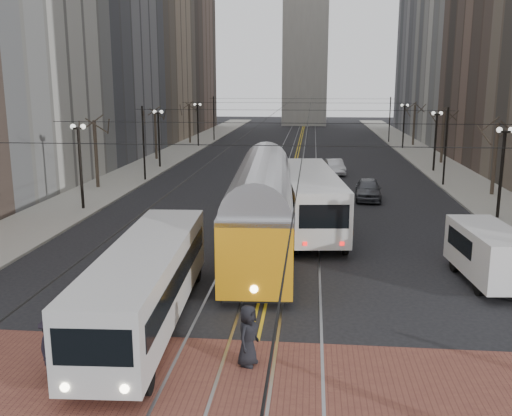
% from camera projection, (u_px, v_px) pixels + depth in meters
% --- Properties ---
extents(ground, '(260.00, 260.00, 0.00)m').
position_uv_depth(ground, '(256.00, 329.00, 20.24)').
color(ground, black).
rests_on(ground, ground).
extents(sidewalk_left, '(5.00, 140.00, 0.15)m').
position_uv_depth(sidewalk_left, '(165.00, 158.00, 65.41)').
color(sidewalk_left, gray).
rests_on(sidewalk_left, ground).
extents(sidewalk_right, '(5.00, 140.00, 0.15)m').
position_uv_depth(sidewalk_right, '(432.00, 162.00, 62.52)').
color(sidewalk_right, gray).
rests_on(sidewalk_right, ground).
extents(crosswalk_band, '(25.00, 6.00, 0.01)m').
position_uv_depth(crosswalk_band, '(243.00, 387.00, 16.35)').
color(crosswalk_band, brown).
rests_on(crosswalk_band, ground).
extents(streetcar_rails, '(4.80, 130.00, 0.02)m').
position_uv_depth(streetcar_rails, '(296.00, 161.00, 63.98)').
color(streetcar_rails, gray).
rests_on(streetcar_rails, ground).
extents(centre_lines, '(0.42, 130.00, 0.01)m').
position_uv_depth(centre_lines, '(296.00, 161.00, 63.98)').
color(centre_lines, gold).
rests_on(centre_lines, ground).
extents(building_left_mid, '(16.00, 20.00, 34.00)m').
position_uv_depth(building_left_mid, '(70.00, 6.00, 63.76)').
color(building_left_mid, slate).
rests_on(building_left_mid, ground).
extents(building_left_far, '(16.00, 20.00, 40.00)m').
position_uv_depth(building_left_far, '(162.00, 18.00, 101.99)').
color(building_left_far, brown).
rests_on(building_left_far, ground).
extents(building_right_far, '(16.00, 20.00, 40.00)m').
position_uv_depth(building_right_far, '(455.00, 14.00, 97.08)').
color(building_right_far, slate).
rests_on(building_right_far, ground).
extents(lamp_posts, '(27.60, 57.20, 5.60)m').
position_uv_depth(lamp_posts, '(290.00, 153.00, 47.58)').
color(lamp_posts, black).
rests_on(lamp_posts, ground).
extents(street_trees, '(31.68, 53.28, 5.60)m').
position_uv_depth(street_trees, '(293.00, 145.00, 53.90)').
color(street_trees, '#382D23').
rests_on(street_trees, ground).
extents(trolley_wires, '(25.96, 120.00, 6.60)m').
position_uv_depth(trolley_wires, '(293.00, 135.00, 53.29)').
color(trolley_wires, black).
rests_on(trolley_wires, ground).
extents(transit_bus, '(3.05, 11.86, 2.94)m').
position_uv_depth(transit_bus, '(147.00, 286.00, 20.30)').
color(transit_bus, '#BBBBBB').
rests_on(transit_bus, ground).
extents(streetcar, '(3.78, 16.05, 3.75)m').
position_uv_depth(streetcar, '(262.00, 216.00, 29.15)').
color(streetcar, orange).
rests_on(streetcar, ground).
extents(rear_bus, '(4.17, 13.19, 3.38)m').
position_uv_depth(rear_bus, '(310.00, 201.00, 33.80)').
color(rear_bus, silver).
rests_on(rear_bus, ground).
extents(cargo_van, '(2.58, 5.66, 2.43)m').
position_uv_depth(cargo_van, '(489.00, 256.00, 24.61)').
color(cargo_van, silver).
rests_on(cargo_van, ground).
extents(sedan_grey, '(2.16, 4.75, 1.58)m').
position_uv_depth(sedan_grey, '(368.00, 189.00, 42.49)').
color(sedan_grey, '#45474D').
rests_on(sedan_grey, ground).
extents(sedan_silver, '(2.10, 4.42, 1.40)m').
position_uv_depth(sedan_silver, '(335.00, 167.00, 54.45)').
color(sedan_silver, '#B6B8BE').
rests_on(sedan_silver, ground).
extents(pedestrian_a, '(0.90, 1.10, 1.93)m').
position_uv_depth(pedestrian_a, '(248.00, 335.00, 17.44)').
color(pedestrian_a, black).
rests_on(pedestrian_a, crosswalk_band).
extents(pedestrian_d, '(0.79, 1.24, 1.83)m').
position_uv_depth(pedestrian_d, '(51.00, 346.00, 16.86)').
color(pedestrian_d, black).
rests_on(pedestrian_d, crosswalk_band).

